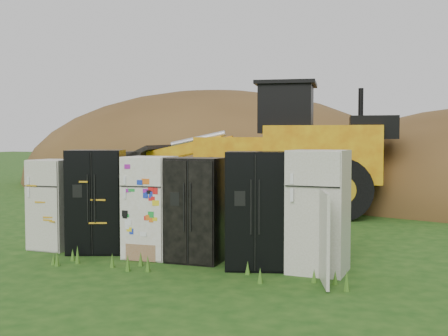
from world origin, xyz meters
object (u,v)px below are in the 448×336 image
at_px(fridge_leftmost, 54,204).
at_px(fridge_black_right, 256,210).
at_px(fridge_sticker, 150,207).
at_px(wheel_loader, 254,148).
at_px(fridge_black_side, 96,201).
at_px(fridge_open_door, 318,211).
at_px(fridge_dark_mid, 197,210).

bearing_deg(fridge_leftmost, fridge_black_right, -2.40).
relative_size(fridge_sticker, fridge_black_right, 0.94).
bearing_deg(fridge_leftmost, wheel_loader, 73.44).
bearing_deg(wheel_loader, fridge_black_side, -107.67).
bearing_deg(fridge_open_door, fridge_leftmost, -179.07).
relative_size(fridge_black_side, fridge_sticker, 1.06).
height_order(fridge_leftmost, fridge_open_door, fridge_open_door).
xyz_separation_m(fridge_black_side, fridge_dark_mid, (1.95, 0.01, -0.06)).
height_order(fridge_black_right, wheel_loader, wheel_loader).
distance_m(fridge_black_side, fridge_open_door, 3.96).
bearing_deg(fridge_leftmost, fridge_open_door, -1.38).
bearing_deg(fridge_black_side, fridge_dark_mid, -23.52).
bearing_deg(fridge_black_right, fridge_black_side, 160.47).
relative_size(fridge_leftmost, fridge_dark_mid, 0.96).
bearing_deg(fridge_black_right, fridge_leftmost, 161.21).
xyz_separation_m(fridge_black_side, fridge_sticker, (1.09, -0.02, -0.05)).
xyz_separation_m(fridge_black_right, fridge_open_door, (0.97, 0.08, 0.01)).
bearing_deg(fridge_black_right, fridge_open_door, -13.70).
distance_m(fridge_dark_mid, fridge_black_right, 1.05).
bearing_deg(fridge_black_right, fridge_dark_mid, 157.94).
relative_size(fridge_sticker, wheel_loader, 0.23).
distance_m(fridge_leftmost, fridge_black_right, 3.89).
bearing_deg(fridge_open_door, fridge_black_side, -179.40).
height_order(fridge_black_right, fridge_open_door, fridge_open_door).
relative_size(fridge_black_side, wheel_loader, 0.25).
distance_m(fridge_black_side, fridge_sticker, 1.10).
bearing_deg(fridge_black_right, fridge_sticker, 160.36).
relative_size(fridge_black_side, fridge_open_door, 0.98).
bearing_deg(fridge_black_right, wheel_loader, 91.28).
distance_m(fridge_leftmost, fridge_black_side, 0.90).
bearing_deg(fridge_black_side, fridge_sticker, -24.69).
relative_size(fridge_leftmost, wheel_loader, 0.22).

